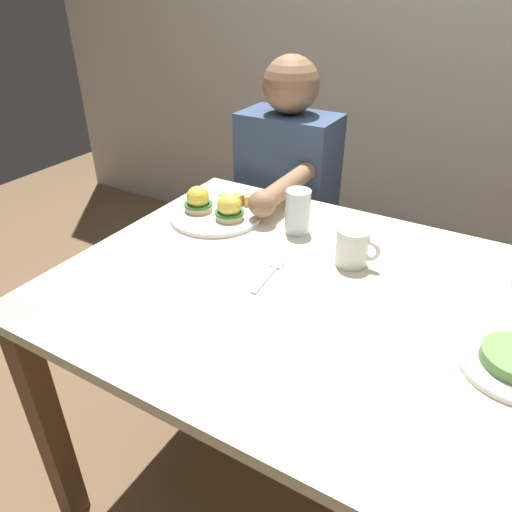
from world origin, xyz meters
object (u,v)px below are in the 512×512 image
Objects in this scene: dining_table at (316,326)px; water_glass_near at (298,214)px; fork at (269,274)px; diner_person at (284,198)px; eggs_benedict_plate at (216,210)px; coffee_mug at (353,246)px.

water_glass_near reaches higher than dining_table.
dining_table is 7.70× the size of fork.
fork reaches higher than dining_table.
eggs_benedict_plate is at bearing -92.16° from diner_person.
fork is at bearing -33.96° from eggs_benedict_plate.
diner_person is (0.02, 0.41, -0.12)m from eggs_benedict_plate.
water_glass_near is at bearing 155.82° from coffee_mug.
dining_table is 0.47m from eggs_benedict_plate.
fork is (0.28, -0.19, -0.02)m from eggs_benedict_plate.
eggs_benedict_plate is (-0.41, 0.19, 0.13)m from dining_table.
coffee_mug reaches higher than dining_table.
fork is at bearing -178.89° from dining_table.
fork is 0.67m from diner_person.
dining_table is 10.79× the size of coffee_mug.
eggs_benedict_plate reaches higher than dining_table.
dining_table is at bearing -53.93° from water_glass_near.
eggs_benedict_plate is 0.44m from coffee_mug.
coffee_mug is at bearing 44.46° from fork.
eggs_benedict_plate is 2.43× the size of coffee_mug.
dining_table is at bearing -99.20° from coffee_mug.
eggs_benedict_plate is 2.19× the size of water_glass_near.
fork is at bearing -135.54° from coffee_mug.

